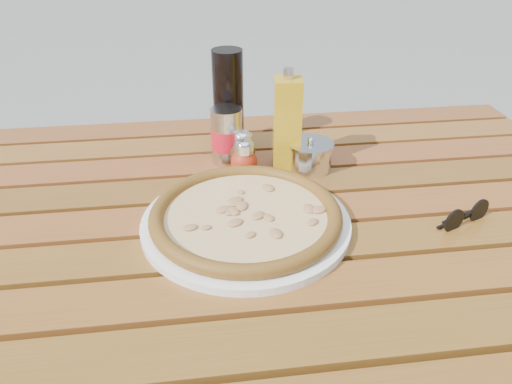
{
  "coord_description": "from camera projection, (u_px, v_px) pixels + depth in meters",
  "views": [
    {
      "loc": [
        -0.1,
        -0.75,
        1.24
      ],
      "look_at": [
        0.0,
        0.02,
        0.78
      ],
      "focal_mm": 35.0,
      "sensor_mm": 36.0,
      "label": 1
    }
  ],
  "objects": [
    {
      "name": "oregano_shaker",
      "position": [
        242.0,
        150.0,
        1.03
      ],
      "size": [
        0.06,
        0.06,
        0.08
      ],
      "rotation": [
        0.0,
        0.0,
        -0.17
      ],
      "color": "#343917",
      "rests_on": "table"
    },
    {
      "name": "sunglasses",
      "position": [
        465.0,
        216.0,
        0.86
      ],
      "size": [
        0.11,
        0.06,
        0.04
      ],
      "rotation": [
        0.0,
        0.0,
        0.4
      ],
      "color": "black",
      "rests_on": "table"
    },
    {
      "name": "pepper_shaker",
      "position": [
        244.0,
        159.0,
        1.0
      ],
      "size": [
        0.07,
        0.07,
        0.08
      ],
      "rotation": [
        0.0,
        0.0,
        0.43
      ],
      "color": "red",
      "rests_on": "table"
    },
    {
      "name": "parmesan_tin",
      "position": [
        310.0,
        155.0,
        1.03
      ],
      "size": [
        0.1,
        0.1,
        0.07
      ],
      "rotation": [
        0.0,
        0.0,
        0.04
      ],
      "color": "silver",
      "rests_on": "table"
    },
    {
      "name": "soda_can",
      "position": [
        227.0,
        136.0,
        1.04
      ],
      "size": [
        0.09,
        0.09,
        0.12
      ],
      "rotation": [
        0.0,
        0.0,
        -0.43
      ],
      "color": "silver",
      "rests_on": "table"
    },
    {
      "name": "dark_bottle",
      "position": [
        228.0,
        101.0,
        1.08
      ],
      "size": [
        0.09,
        0.09,
        0.22
      ],
      "primitive_type": "cylinder",
      "rotation": [
        0.0,
        0.0,
        -0.37
      ],
      "color": "black",
      "rests_on": "table"
    },
    {
      "name": "pizza",
      "position": [
        246.0,
        215.0,
        0.85
      ],
      "size": [
        0.41,
        0.41,
        0.03
      ],
      "rotation": [
        0.0,
        0.0,
        -0.28
      ],
      "color": "#FFECB6",
      "rests_on": "plate"
    },
    {
      "name": "olive_oil_cruet",
      "position": [
        287.0,
        124.0,
        1.0
      ],
      "size": [
        0.06,
        0.06,
        0.21
      ],
      "rotation": [
        0.0,
        0.0,
        -0.12
      ],
      "color": "#C29214",
      "rests_on": "table"
    },
    {
      "name": "table",
      "position": [
        257.0,
        245.0,
        0.94
      ],
      "size": [
        1.4,
        0.9,
        0.75
      ],
      "color": "#36200C",
      "rests_on": "ground"
    },
    {
      "name": "plate",
      "position": [
        246.0,
        222.0,
        0.86
      ],
      "size": [
        0.44,
        0.44,
        0.01
      ],
      "primitive_type": "cylinder",
      "rotation": [
        0.0,
        0.0,
        -0.28
      ],
      "color": "white",
      "rests_on": "table"
    }
  ]
}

